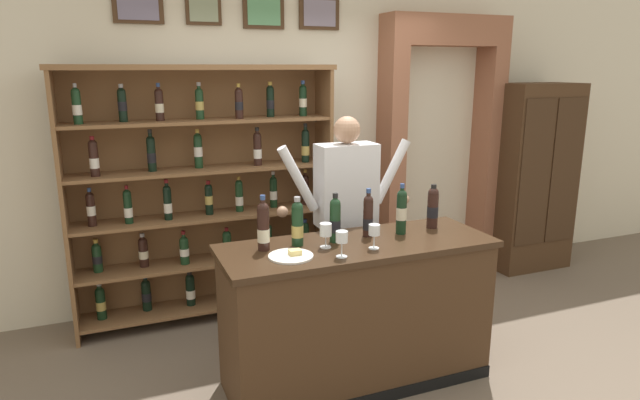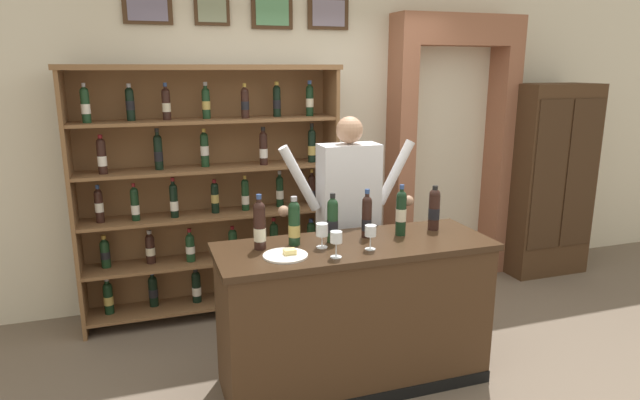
# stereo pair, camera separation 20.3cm
# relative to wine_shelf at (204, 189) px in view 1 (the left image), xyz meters

# --- Properties ---
(ground_plane) EXTENTS (14.00, 14.00, 0.02)m
(ground_plane) POSITION_rel_wine_shelf_xyz_m (0.84, -1.36, -1.09)
(ground_plane) COLOR #6B5B4C
(back_wall) EXTENTS (12.00, 0.19, 3.32)m
(back_wall) POSITION_rel_wine_shelf_xyz_m (0.84, 0.36, 0.58)
(back_wall) COLOR beige
(back_wall) RESTS_ON ground
(wine_shelf) EXTENTS (2.12, 0.38, 2.06)m
(wine_shelf) POSITION_rel_wine_shelf_xyz_m (0.00, 0.00, 0.00)
(wine_shelf) COLOR brown
(wine_shelf) RESTS_ON ground
(archway_doorway) EXTENTS (1.26, 0.45, 2.50)m
(archway_doorway) POSITION_rel_wine_shelf_xyz_m (2.32, 0.23, 0.31)
(archway_doorway) COLOR #935B42
(archway_doorway) RESTS_ON ground
(side_cabinet) EXTENTS (0.80, 0.48, 1.88)m
(side_cabinet) POSITION_rel_wine_shelf_xyz_m (3.31, -0.07, -0.14)
(side_cabinet) COLOR #422B19
(side_cabinet) RESTS_ON ground
(tasting_counter) EXTENTS (1.75, 0.63, 0.96)m
(tasting_counter) POSITION_rel_wine_shelf_xyz_m (0.72, -1.36, -0.60)
(tasting_counter) COLOR #422B19
(tasting_counter) RESTS_ON ground
(shopkeeper) EXTENTS (1.06, 0.22, 1.70)m
(shopkeeper) POSITION_rel_wine_shelf_xyz_m (0.90, -0.77, -0.02)
(shopkeeper) COLOR #2D3347
(shopkeeper) RESTS_ON ground
(tasting_bottle_super_tuscan) EXTENTS (0.07, 0.07, 0.34)m
(tasting_bottle_super_tuscan) POSITION_rel_wine_shelf_xyz_m (0.13, -1.27, 0.03)
(tasting_bottle_super_tuscan) COLOR black
(tasting_bottle_super_tuscan) RESTS_ON tasting_counter
(tasting_bottle_rosso) EXTENTS (0.07, 0.07, 0.31)m
(tasting_bottle_rosso) POSITION_rel_wine_shelf_xyz_m (0.35, -1.26, 0.02)
(tasting_bottle_rosso) COLOR #19381E
(tasting_bottle_rosso) RESTS_ON tasting_counter
(tasting_bottle_brunello) EXTENTS (0.07, 0.07, 0.32)m
(tasting_bottle_brunello) POSITION_rel_wine_shelf_xyz_m (0.59, -1.29, 0.03)
(tasting_bottle_brunello) COLOR #19381E
(tasting_bottle_brunello) RESTS_ON tasting_counter
(tasting_bottle_grappa) EXTENTS (0.07, 0.07, 0.32)m
(tasting_bottle_grappa) POSITION_rel_wine_shelf_xyz_m (0.84, -1.26, 0.02)
(tasting_bottle_grappa) COLOR black
(tasting_bottle_grappa) RESTS_ON tasting_counter
(tasting_bottle_chianti) EXTENTS (0.07, 0.07, 0.34)m
(tasting_bottle_chianti) POSITION_rel_wine_shelf_xyz_m (1.07, -1.29, 0.04)
(tasting_bottle_chianti) COLOR black
(tasting_bottle_chianti) RESTS_ON tasting_counter
(tasting_bottle_vin_santo) EXTENTS (0.08, 0.08, 0.30)m
(tasting_bottle_vin_santo) POSITION_rel_wine_shelf_xyz_m (1.33, -1.25, 0.03)
(tasting_bottle_vin_santo) COLOR black
(tasting_bottle_vin_santo) RESTS_ON tasting_counter
(wine_glass_right) EXTENTS (0.07, 0.07, 0.15)m
(wine_glass_right) POSITION_rel_wine_shelf_xyz_m (0.49, -1.37, -0.02)
(wine_glass_right) COLOR silver
(wine_glass_right) RESTS_ON tasting_counter
(wine_glass_center) EXTENTS (0.07, 0.07, 0.16)m
(wine_glass_center) POSITION_rel_wine_shelf_xyz_m (0.51, -1.56, -0.01)
(wine_glass_center) COLOR silver
(wine_glass_center) RESTS_ON tasting_counter
(wine_glass_left) EXTENTS (0.07, 0.07, 0.15)m
(wine_glass_left) POSITION_rel_wine_shelf_xyz_m (0.76, -1.50, -0.01)
(wine_glass_left) COLOR silver
(wine_glass_left) RESTS_ON tasting_counter
(cheese_plate) EXTENTS (0.26, 0.26, 0.04)m
(cheese_plate) POSITION_rel_wine_shelf_xyz_m (0.24, -1.46, -0.11)
(cheese_plate) COLOR white
(cheese_plate) RESTS_ON tasting_counter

